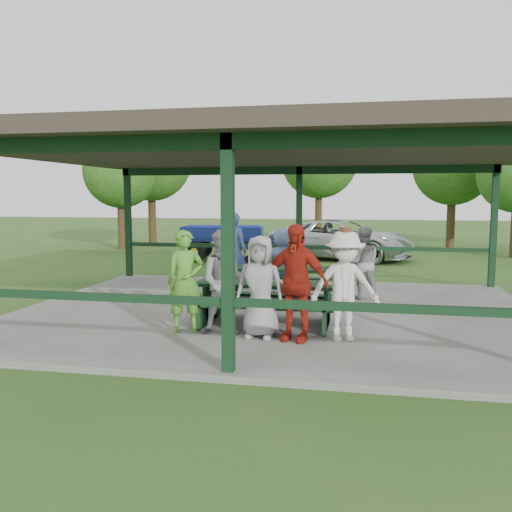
% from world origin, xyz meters
% --- Properties ---
extents(ground, '(90.00, 90.00, 0.00)m').
position_xyz_m(ground, '(0.00, 0.00, 0.00)').
color(ground, '#295119').
rests_on(ground, ground).
extents(concrete_slab, '(10.00, 8.00, 0.10)m').
position_xyz_m(concrete_slab, '(0.00, 0.00, 0.05)').
color(concrete_slab, '#62625D').
rests_on(concrete_slab, ground).
extents(pavilion_structure, '(10.60, 8.60, 3.24)m').
position_xyz_m(pavilion_structure, '(0.00, 0.00, 3.17)').
color(pavilion_structure, black).
rests_on(pavilion_structure, concrete_slab).
extents(picnic_table_near, '(2.43, 1.39, 0.75)m').
position_xyz_m(picnic_table_near, '(0.04, -1.20, 0.57)').
color(picnic_table_near, black).
rests_on(picnic_table_near, concrete_slab).
extents(picnic_table_far, '(2.40, 1.39, 0.75)m').
position_xyz_m(picnic_table_far, '(-0.06, 0.80, 0.57)').
color(picnic_table_far, black).
rests_on(picnic_table_far, concrete_slab).
extents(table_setting, '(2.24, 0.45, 0.10)m').
position_xyz_m(table_setting, '(0.19, -1.16, 0.88)').
color(table_setting, white).
rests_on(table_setting, picnic_table_near).
extents(contestant_green, '(0.71, 0.58, 1.68)m').
position_xyz_m(contestant_green, '(-1.19, -1.95, 0.94)').
color(contestant_green, '#4F962A').
rests_on(contestant_green, concrete_slab).
extents(contestant_grey_left, '(0.95, 0.81, 1.70)m').
position_xyz_m(contestant_grey_left, '(-0.51, -1.96, 0.95)').
color(contestant_grey_left, gray).
rests_on(contestant_grey_left, concrete_slab).
extents(contestant_grey_mid, '(0.84, 0.59, 1.62)m').
position_xyz_m(contestant_grey_mid, '(0.08, -2.07, 0.91)').
color(contestant_grey_mid, gray).
rests_on(contestant_grey_mid, concrete_slab).
extents(contestant_red, '(1.14, 0.70, 1.82)m').
position_xyz_m(contestant_red, '(0.64, -2.14, 1.01)').
color(contestant_red, '#A52114').
rests_on(contestant_red, concrete_slab).
extents(contestant_white_fedora, '(1.23, 0.89, 1.76)m').
position_xyz_m(contestant_white_fedora, '(1.39, -1.99, 0.96)').
color(contestant_white_fedora, silver).
rests_on(contestant_white_fedora, concrete_slab).
extents(spectator_lblue, '(1.50, 0.92, 1.55)m').
position_xyz_m(spectator_lblue, '(-0.13, 1.73, 0.87)').
color(spectator_lblue, '#96B2E9').
rests_on(spectator_lblue, concrete_slab).
extents(spectator_blue, '(0.76, 0.59, 1.86)m').
position_xyz_m(spectator_blue, '(-1.38, 2.19, 1.03)').
color(spectator_blue, '#4159A9').
rests_on(spectator_blue, concrete_slab).
extents(spectator_grey, '(0.85, 0.70, 1.58)m').
position_xyz_m(spectator_grey, '(1.66, 1.56, 0.89)').
color(spectator_grey, gray).
rests_on(spectator_grey, concrete_slab).
extents(pickup_truck, '(5.80, 4.00, 1.47)m').
position_xyz_m(pickup_truck, '(0.88, 9.86, 0.74)').
color(pickup_truck, silver).
rests_on(pickup_truck, ground).
extents(farm_trailer, '(3.88, 1.94, 1.35)m').
position_xyz_m(farm_trailer, '(-3.36, 8.72, 0.67)').
color(farm_trailer, navy).
rests_on(farm_trailer, ground).
extents(tree_far_left, '(3.74, 3.74, 5.84)m').
position_xyz_m(tree_far_left, '(-8.06, 13.58, 3.96)').
color(tree_far_left, '#372516').
rests_on(tree_far_left, ground).
extents(tree_left, '(3.93, 3.93, 6.15)m').
position_xyz_m(tree_left, '(-0.65, 17.93, 4.16)').
color(tree_left, '#372516').
rests_on(tree_left, ground).
extents(tree_mid, '(3.44, 3.44, 5.37)m').
position_xyz_m(tree_mid, '(5.43, 14.72, 3.63)').
color(tree_mid, '#372516').
rests_on(tree_mid, ground).
extents(tree_edge_left, '(3.22, 3.22, 5.03)m').
position_xyz_m(tree_edge_left, '(-8.80, 11.90, 3.40)').
color(tree_edge_left, '#372516').
rests_on(tree_edge_left, ground).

